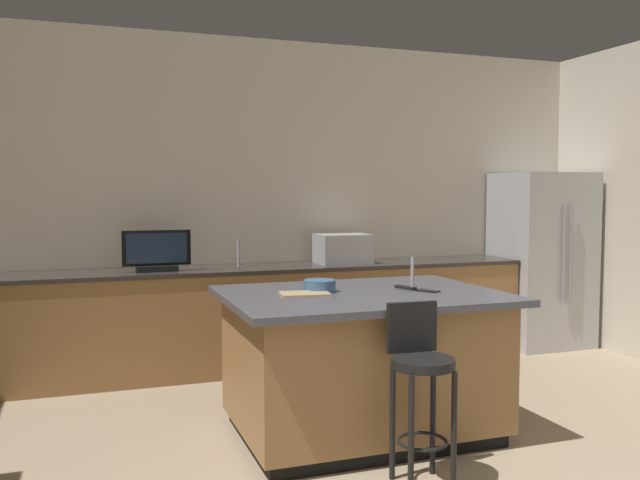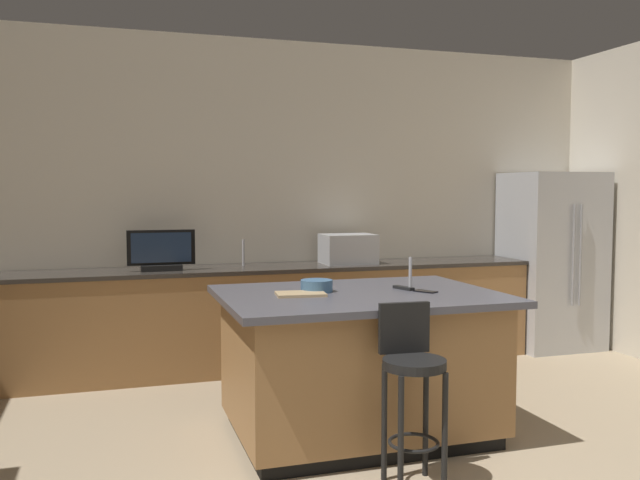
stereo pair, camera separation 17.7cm
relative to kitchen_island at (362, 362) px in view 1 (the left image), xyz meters
The scene contains 13 objects.
wall_back 2.42m from the kitchen_island, 96.00° to the left, with size 7.47×0.12×3.00m, color beige.
counter_back 1.83m from the kitchen_island, 99.28° to the left, with size 5.23×0.62×0.92m.
kitchen_island is the anchor object (origin of this frame).
refrigerator 3.29m from the kitchen_island, 32.29° to the left, with size 0.87×0.77×1.78m.
microwave 1.98m from the kitchen_island, 72.23° to the left, with size 0.48×0.36×0.27m, color #B7BABF.
tv_monitor 2.17m from the kitchen_island, 122.49° to the left, with size 0.56×0.16×0.35m.
sink_faucet_back 2.03m from the kitchen_island, 101.44° to the left, with size 0.02×0.02×0.24m, color #B2B2B7.
sink_faucet_island 0.67m from the kitchen_island, ahead, with size 0.02×0.02×0.22m, color #B2B2B7.
bar_stool_center 0.80m from the kitchen_island, 89.88° to the right, with size 0.34×0.35×0.98m.
fruit_bowl 0.57m from the kitchen_island, 154.94° to the left, with size 0.21×0.21×0.08m, color #3F668C.
cell_phone 0.63m from the kitchen_island, 14.46° to the right, with size 0.07×0.15×0.01m, color black.
tv_remote 0.58m from the kitchen_island, ahead, with size 0.04×0.17×0.02m, color black.
cutting_board 0.61m from the kitchen_island, behind, with size 0.31×0.20×0.02m, color tan.
Camera 1 is at (-1.46, -1.86, 1.58)m, focal length 37.49 mm.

